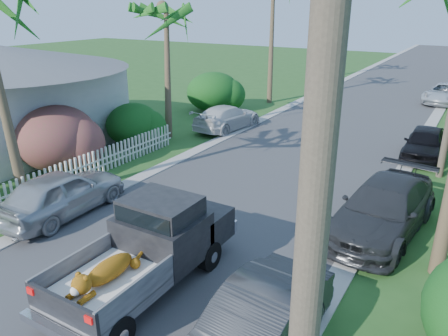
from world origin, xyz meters
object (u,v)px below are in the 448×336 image
Objects in this scene: parked_car_rm at (383,209)px; parked_car_rf at (425,143)px; parked_car_rd at (445,94)px; palm_l_b at (165,8)px; palm_l_d at (327,2)px; parked_car_rn at (255,328)px; parked_car_ln at (62,193)px; parked_car_lf at (227,118)px; utility_pole_a at (311,241)px; pickup_truck at (155,243)px.

parked_car_rm is 1.31× the size of parked_car_rf.
parked_car_rd is 0.63× the size of palm_l_b.
palm_l_b is at bearing -90.78° from palm_l_d.
parked_car_rd is at bearing 91.25° from parked_car_rf.
palm_l_b reaches higher than parked_car_rf.
parked_car_rn is at bearing -94.87° from parked_car_rf.
parked_car_ln is at bearing 166.90° from parked_car_rn.
parked_car_rm reaches higher than parked_car_lf.
utility_pole_a is at bearing -71.42° from palm_l_d.
parked_car_lf is 0.57× the size of palm_l_d.
palm_l_d is (-10.77, 6.19, 5.79)m from parked_car_rd.
parked_car_rf is 13.10m from palm_l_b.
parked_car_rd is 0.52× the size of utility_pole_a.
parked_car_rf is at bearing 95.28° from parked_car_rm.
parked_car_rm is at bearing 51.63° from pickup_truck.
parked_car_rd is at bearing -29.87° from palm_l_d.
utility_pole_a is (0.97, -9.25, 3.85)m from parked_car_rm.
parked_car_rf is at bearing -171.38° from parked_car_lf.
palm_l_b reaches higher than parked_car_rd.
palm_l_b is (-11.07, -15.81, 5.50)m from parked_car_rd.
palm_l_b is 0.96× the size of palm_l_d.
pickup_truck is 0.69× the size of palm_l_b.
pickup_truck is 13.80m from parked_car_lf.
palm_l_d is at bearing 158.06° from parked_car_rd.
parked_car_rm is at bearing -67.41° from palm_l_d.
parked_car_rn is 0.96× the size of parked_car_lf.
parked_car_rd is at bearing 55.00° from palm_l_b.
palm_l_d is at bearing -78.91° from parked_car_lf.
pickup_truck is 0.66× the size of palm_l_d.
palm_l_d reaches higher than parked_car_rm.
pickup_truck is 13.67m from parked_car_rf.
parked_car_rn is 14.06m from parked_car_rf.
palm_l_b is at bearing 136.27° from parked_car_rn.
parked_car_rm is 1.20× the size of parked_car_ln.
parked_car_rn reaches higher than parked_car_rf.
palm_l_b reaches higher than pickup_truck.
parked_car_rn is at bearing -92.61° from parked_car_rm.
palm_l_d is (-11.21, 19.00, 5.77)m from parked_car_rf.
parked_car_ln is at bearing -149.89° from parked_car_rm.
utility_pole_a is at bearing -48.47° from palm_l_b.
palm_l_b is (-10.49, 11.03, 5.45)m from parked_car_rn.
parked_car_rm is at bearing 95.98° from utility_pole_a.
parked_car_rm is 20.56m from parked_car_rd.
palm_l_d is at bearing 118.48° from parked_car_rm.
pickup_truck is 0.99× the size of parked_car_rm.
parked_car_rn is 5.26m from utility_pole_a.
utility_pole_a is at bearing 129.11° from parked_car_lf.
palm_l_d is (-11.13, 26.75, 5.69)m from parked_car_rm.
parked_car_rf is 0.53× the size of palm_l_b.
parked_car_lf is at bearing 122.46° from utility_pole_a.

